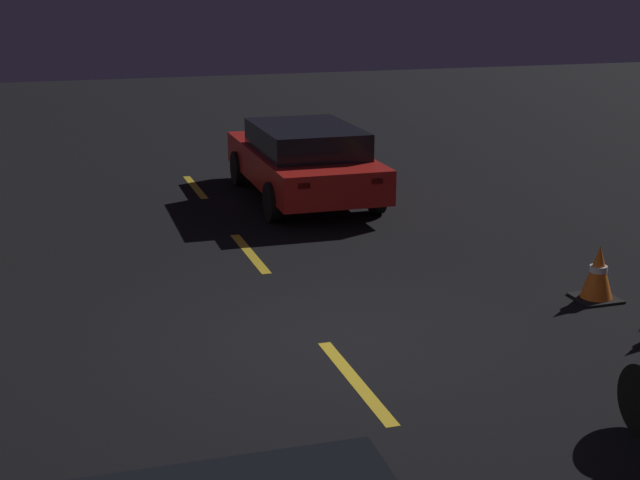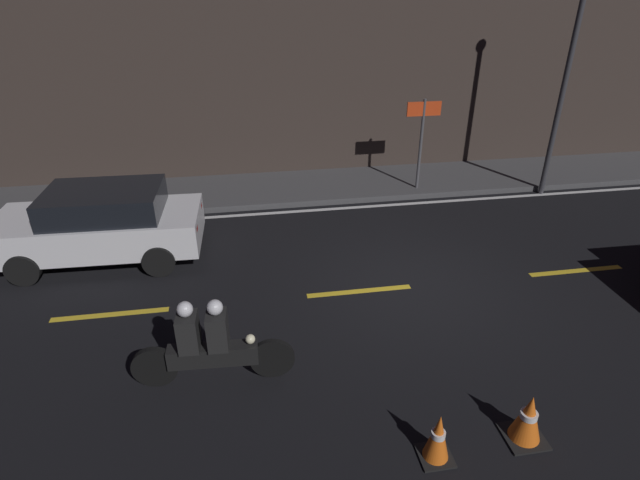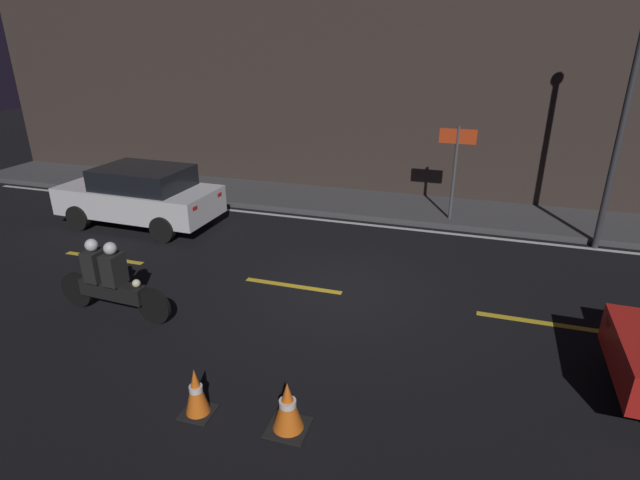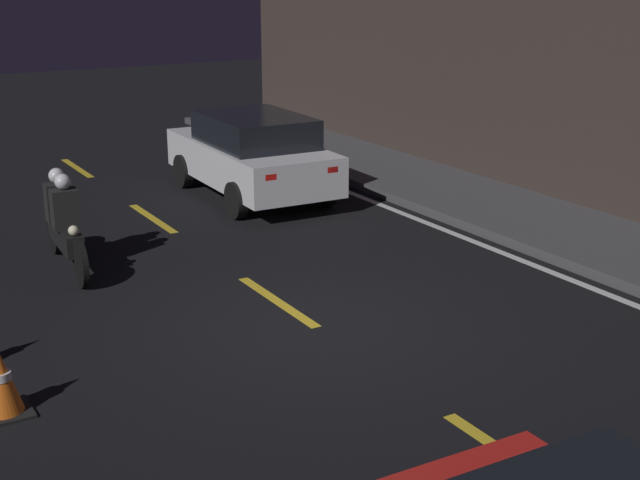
# 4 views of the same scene
# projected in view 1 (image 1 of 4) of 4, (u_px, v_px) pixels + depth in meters

# --- Properties ---
(ground_plane) EXTENTS (56.00, 56.00, 0.00)m
(ground_plane) POSITION_uv_depth(u_px,v_px,m) (324.00, 343.00, 9.75)
(ground_plane) COLOR black
(lane_dash_c) EXTENTS (2.00, 0.14, 0.01)m
(lane_dash_c) POSITION_uv_depth(u_px,v_px,m) (355.00, 380.00, 8.84)
(lane_dash_c) COLOR gold
(lane_dash_c) RESTS_ON ground
(lane_dash_d) EXTENTS (2.00, 0.14, 0.01)m
(lane_dash_d) POSITION_uv_depth(u_px,v_px,m) (250.00, 253.00, 12.95)
(lane_dash_d) COLOR gold
(lane_dash_d) RESTS_ON ground
(lane_dash_e) EXTENTS (2.00, 0.14, 0.01)m
(lane_dash_e) POSITION_uv_depth(u_px,v_px,m) (195.00, 187.00, 17.06)
(lane_dash_e) COLOR gold
(lane_dash_e) RESTS_ON ground
(taxi_red) EXTENTS (4.54, 2.06, 1.36)m
(taxi_red) POSITION_uv_depth(u_px,v_px,m) (303.00, 159.00, 15.93)
(taxi_red) COLOR red
(taxi_red) RESTS_ON ground
(traffic_cone_mid) EXTENTS (0.51, 0.51, 0.70)m
(traffic_cone_mid) POSITION_uv_depth(u_px,v_px,m) (598.00, 273.00, 10.99)
(traffic_cone_mid) COLOR black
(traffic_cone_mid) RESTS_ON ground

